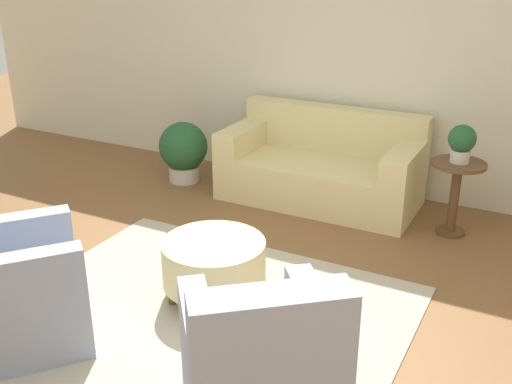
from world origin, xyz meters
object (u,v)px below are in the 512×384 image
at_px(potted_plant_on_side_table, 462,142).
at_px(potted_plant_floor, 183,149).
at_px(ottoman_table, 214,262).
at_px(couch, 322,168).
at_px(armchair_right, 261,376).
at_px(armchair_left, 10,290).
at_px(side_table, 456,187).

height_order(potted_plant_on_side_table, potted_plant_floor, potted_plant_on_side_table).
distance_m(ottoman_table, potted_plant_floor, 2.37).
bearing_deg(potted_plant_on_side_table, couch, 171.30).
bearing_deg(armchair_right, armchair_left, 180.00).
relative_size(armchair_left, ottoman_table, 1.41).
xyz_separation_m(couch, potted_plant_on_side_table, (1.28, -0.20, 0.51)).
bearing_deg(potted_plant_floor, potted_plant_on_side_table, 0.15).
height_order(armchair_right, potted_plant_on_side_table, armchair_right).
height_order(ottoman_table, potted_plant_floor, potted_plant_floor).
bearing_deg(potted_plant_on_side_table, side_table, 63.43).
bearing_deg(side_table, couch, 171.30).
distance_m(potted_plant_on_side_table, potted_plant_floor, 2.80).
relative_size(armchair_left, potted_plant_floor, 1.59).
xyz_separation_m(ottoman_table, side_table, (1.26, 1.85, 0.15)).
height_order(couch, side_table, couch).
relative_size(armchair_right, ottoman_table, 1.41).
distance_m(armchair_left, potted_plant_floor, 2.94).
relative_size(armchair_right, potted_plant_floor, 1.59).
relative_size(armchair_left, armchair_right, 1.00).
relative_size(couch, side_table, 2.88).
bearing_deg(ottoman_table, couch, 90.70).
xyz_separation_m(side_table, potted_plant_floor, (-2.75, -0.01, -0.08)).
height_order(couch, potted_plant_floor, couch).
xyz_separation_m(side_table, potted_plant_on_side_table, (-0.00, -0.00, 0.39)).
distance_m(side_table, potted_plant_floor, 2.76).
bearing_deg(couch, armchair_left, -104.29).
relative_size(potted_plant_on_side_table, potted_plant_floor, 0.50).
bearing_deg(armchair_left, potted_plant_on_side_table, 54.22).
height_order(armchair_left, side_table, armchair_left).
relative_size(side_table, potted_plant_on_side_table, 2.04).
height_order(armchair_left, potted_plant_floor, armchair_left).
relative_size(side_table, potted_plant_floor, 1.02).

